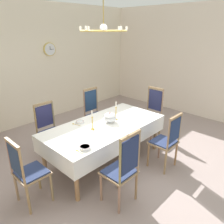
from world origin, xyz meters
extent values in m
cube|color=gray|center=(0.00, 0.00, -0.02)|extent=(7.07, 5.82, 0.04)
cube|color=#EDE0C8|center=(0.00, 2.95, 1.54)|extent=(7.07, 0.08, 3.09)
cube|color=#F0DFCD|center=(3.58, 0.00, 1.54)|extent=(0.08, 5.82, 3.09)
cylinder|color=#9E7249|center=(-1.04, -0.32, 0.37)|extent=(0.07, 0.07, 0.74)
cylinder|color=#927250|center=(1.04, -0.32, 0.37)|extent=(0.07, 0.07, 0.74)
cylinder|color=#9B7652|center=(-1.04, 0.59, 0.37)|extent=(0.07, 0.07, 0.74)
cylinder|color=#9E7552|center=(1.04, 0.59, 0.37)|extent=(0.07, 0.07, 0.74)
cube|color=#937752|center=(0.00, 0.13, 0.70)|extent=(2.16, 0.99, 0.08)
cube|color=#947450|center=(0.00, 0.13, 0.76)|extent=(2.28, 1.11, 0.03)
cube|color=white|center=(0.00, 0.13, 0.77)|extent=(2.30, 1.13, 0.00)
cube|color=white|center=(0.00, -0.43, 0.62)|extent=(2.30, 0.00, 0.31)
cube|color=white|center=(0.00, 0.69, 0.62)|extent=(2.30, 0.00, 0.31)
cube|color=white|center=(-1.14, 0.13, 0.62)|extent=(0.00, 1.13, 0.31)
cube|color=white|center=(1.14, 0.13, 0.62)|extent=(0.00, 1.13, 0.31)
cylinder|color=#976F55|center=(-0.80, -0.58, 0.24)|extent=(0.04, 0.04, 0.48)
cylinder|color=#9D784A|center=(-0.42, -0.58, 0.24)|extent=(0.04, 0.04, 0.48)
cylinder|color=#936C58|center=(-0.80, -0.94, 0.24)|extent=(0.04, 0.04, 0.48)
cylinder|color=#8F6C4A|center=(-0.42, -0.94, 0.24)|extent=(0.04, 0.04, 0.48)
cube|color=#947450|center=(-0.61, -0.76, 0.49)|extent=(0.44, 0.42, 0.02)
cube|color=navy|center=(-0.61, -0.76, 0.52)|extent=(0.40, 0.38, 0.02)
cylinder|color=olive|center=(-0.80, -0.95, 0.83)|extent=(0.03, 0.03, 0.66)
cylinder|color=#98795A|center=(-0.41, -0.95, 0.83)|extent=(0.03, 0.03, 0.66)
cube|color=navy|center=(-0.61, -0.95, 0.86)|extent=(0.34, 0.02, 0.50)
cube|color=#947450|center=(-0.61, -0.95, 1.16)|extent=(0.40, 0.04, 0.04)
cylinder|color=#8B754F|center=(-0.42, 0.85, 0.24)|extent=(0.04, 0.04, 0.48)
cylinder|color=#9E6F4E|center=(-0.80, 0.85, 0.24)|extent=(0.04, 0.04, 0.48)
cylinder|color=#9D6F55|center=(-0.42, 1.21, 0.24)|extent=(0.04, 0.04, 0.48)
cylinder|color=#8F6D54|center=(-0.80, 1.21, 0.24)|extent=(0.04, 0.04, 0.48)
cube|color=#947450|center=(-0.61, 1.03, 0.49)|extent=(0.44, 0.42, 0.02)
cube|color=navy|center=(-0.61, 1.03, 0.52)|extent=(0.40, 0.38, 0.02)
cylinder|color=#8B7C55|center=(-0.41, 1.22, 0.79)|extent=(0.03, 0.03, 0.57)
cylinder|color=#977748|center=(-0.80, 1.22, 0.79)|extent=(0.03, 0.03, 0.57)
cube|color=navy|center=(-0.61, 1.22, 0.82)|extent=(0.34, 0.02, 0.43)
cube|color=#947450|center=(-0.61, 1.22, 1.07)|extent=(0.40, 0.04, 0.04)
cylinder|color=#966E47|center=(0.42, -0.58, 0.24)|extent=(0.04, 0.04, 0.48)
cylinder|color=#9B6D58|center=(0.80, -0.58, 0.24)|extent=(0.04, 0.04, 0.48)
cylinder|color=#997951|center=(0.42, -0.94, 0.24)|extent=(0.04, 0.04, 0.48)
cylinder|color=#9E7047|center=(0.80, -0.94, 0.24)|extent=(0.04, 0.04, 0.48)
cube|color=#947450|center=(0.61, -0.76, 0.49)|extent=(0.44, 0.42, 0.02)
cube|color=navy|center=(0.61, -0.76, 0.52)|extent=(0.40, 0.38, 0.02)
cylinder|color=#8F6F53|center=(0.41, -0.95, 0.78)|extent=(0.03, 0.03, 0.55)
cylinder|color=#937B5A|center=(0.80, -0.95, 0.78)|extent=(0.03, 0.03, 0.55)
cube|color=navy|center=(0.61, -0.95, 0.81)|extent=(0.34, 0.02, 0.42)
cube|color=#947450|center=(0.61, -0.95, 1.05)|extent=(0.40, 0.04, 0.04)
cylinder|color=#977949|center=(0.80, 0.85, 0.24)|extent=(0.04, 0.04, 0.48)
cylinder|color=olive|center=(0.42, 0.85, 0.24)|extent=(0.04, 0.04, 0.48)
cylinder|color=#9C6C52|center=(0.80, 1.21, 0.24)|extent=(0.04, 0.04, 0.48)
cylinder|color=#9A7658|center=(0.42, 1.21, 0.24)|extent=(0.04, 0.04, 0.48)
cube|color=#947450|center=(0.61, 1.03, 0.49)|extent=(0.44, 0.42, 0.02)
cube|color=navy|center=(0.61, 1.03, 0.52)|extent=(0.40, 0.38, 0.02)
cylinder|color=#8C7258|center=(0.80, 1.22, 0.82)|extent=(0.03, 0.03, 0.63)
cylinder|color=#956F59|center=(0.41, 1.22, 0.82)|extent=(0.03, 0.03, 0.63)
cube|color=navy|center=(0.61, 1.22, 0.85)|extent=(0.34, 0.02, 0.48)
cube|color=#947450|center=(0.61, 1.22, 1.13)|extent=(0.40, 0.04, 0.04)
cylinder|color=#9D7E4A|center=(-1.30, 0.32, 0.24)|extent=(0.04, 0.04, 0.48)
cylinder|color=#957D55|center=(-1.30, -0.06, 0.24)|extent=(0.04, 0.04, 0.48)
cylinder|color=#997A59|center=(-1.66, 0.32, 0.24)|extent=(0.04, 0.04, 0.48)
cylinder|color=#92734B|center=(-1.66, -0.06, 0.24)|extent=(0.04, 0.04, 0.48)
cube|color=#947450|center=(-1.48, 0.13, 0.49)|extent=(0.42, 0.44, 0.02)
cube|color=navy|center=(-1.48, 0.13, 0.52)|extent=(0.38, 0.40, 0.02)
cylinder|color=#9D6F59|center=(-1.67, 0.33, 0.78)|extent=(0.03, 0.03, 0.55)
cylinder|color=#9D794E|center=(-1.67, -0.06, 0.78)|extent=(0.03, 0.03, 0.55)
cube|color=navy|center=(-1.67, 0.13, 0.81)|extent=(0.02, 0.34, 0.42)
cube|color=#947450|center=(-1.67, 0.13, 1.06)|extent=(0.04, 0.40, 0.04)
cylinder|color=#9E6C59|center=(1.30, -0.06, 0.24)|extent=(0.04, 0.04, 0.48)
cylinder|color=#977156|center=(1.30, 0.32, 0.24)|extent=(0.04, 0.04, 0.48)
cylinder|color=olive|center=(1.66, -0.06, 0.24)|extent=(0.04, 0.04, 0.48)
cylinder|color=olive|center=(1.66, 0.32, 0.24)|extent=(0.04, 0.04, 0.48)
cube|color=#947450|center=(1.48, 0.13, 0.49)|extent=(0.42, 0.44, 0.02)
cube|color=navy|center=(1.48, 0.13, 0.52)|extent=(0.38, 0.40, 0.02)
cylinder|color=#8E6E57|center=(1.67, -0.06, 0.82)|extent=(0.03, 0.03, 0.63)
cylinder|color=#98764E|center=(1.67, 0.33, 0.82)|extent=(0.03, 0.03, 0.63)
cube|color=navy|center=(1.67, 0.13, 0.85)|extent=(0.02, 0.34, 0.48)
cube|color=#947450|center=(1.67, 0.13, 1.14)|extent=(0.04, 0.40, 0.04)
cylinder|color=silver|center=(0.13, 0.13, 0.79)|extent=(0.13, 0.13, 0.02)
ellipsoid|color=silver|center=(0.13, 0.13, 0.85)|extent=(0.24, 0.24, 0.11)
ellipsoid|color=silver|center=(0.13, 0.13, 0.91)|extent=(0.22, 0.22, 0.09)
sphere|color=brown|center=(0.13, 0.13, 0.96)|extent=(0.03, 0.03, 0.03)
cylinder|color=gold|center=(-0.30, 0.13, 0.78)|extent=(0.07, 0.07, 0.02)
cylinder|color=gold|center=(-0.30, 0.13, 0.90)|extent=(0.02, 0.02, 0.22)
cone|color=gold|center=(-0.30, 0.13, 1.02)|extent=(0.04, 0.04, 0.02)
cylinder|color=silver|center=(-0.30, 0.13, 1.08)|extent=(0.02, 0.02, 0.10)
cylinder|color=gold|center=(0.30, 0.13, 0.78)|extent=(0.07, 0.07, 0.02)
cylinder|color=gold|center=(0.30, 0.13, 0.91)|extent=(0.02, 0.02, 0.24)
cone|color=gold|center=(0.30, 0.13, 1.03)|extent=(0.04, 0.04, 0.02)
cylinder|color=silver|center=(0.30, 0.13, 1.09)|extent=(0.02, 0.02, 0.10)
cylinder|color=silver|center=(-0.28, 0.52, 0.79)|extent=(0.15, 0.15, 0.04)
cylinder|color=silver|center=(-0.28, 0.52, 0.80)|extent=(0.13, 0.13, 0.03)
torus|color=brown|center=(-0.28, 0.52, 0.81)|extent=(0.15, 0.15, 0.01)
cylinder|color=silver|center=(-0.81, -0.27, 0.80)|extent=(0.17, 0.17, 0.04)
cylinder|color=silver|center=(-0.81, -0.27, 0.80)|extent=(0.14, 0.14, 0.03)
torus|color=brown|center=(-0.81, -0.27, 0.81)|extent=(0.17, 0.17, 0.01)
cube|color=gold|center=(-0.38, 0.48, 0.78)|extent=(0.05, 0.14, 0.00)
ellipsoid|color=gold|center=(-0.40, 0.56, 0.78)|extent=(0.03, 0.05, 0.01)
cube|color=gold|center=(-0.93, -0.31, 0.78)|extent=(0.01, 0.14, 0.00)
ellipsoid|color=gold|center=(-0.93, -0.23, 0.78)|extent=(0.03, 0.05, 0.01)
cylinder|color=#D1B251|center=(0.65, 2.88, 1.91)|extent=(0.35, 0.05, 0.35)
cylinder|color=silver|center=(0.65, 2.85, 1.91)|extent=(0.31, 0.01, 0.31)
cube|color=black|center=(0.65, 2.85, 1.95)|extent=(0.01, 0.00, 0.09)
cube|color=black|center=(0.69, 2.85, 1.91)|extent=(0.12, 0.00, 0.01)
cylinder|color=gold|center=(0.00, 0.13, 2.74)|extent=(0.02, 0.02, 0.60)
sphere|color=white|center=(0.00, 0.13, 2.44)|extent=(0.12, 0.12, 0.12)
torus|color=gold|center=(0.00, 0.13, 2.40)|extent=(0.75, 0.75, 0.02)
cylinder|color=silver|center=(0.36, 0.13, 2.44)|extent=(0.04, 0.04, 0.06)
cylinder|color=silver|center=(0.26, 0.39, 2.44)|extent=(0.04, 0.04, 0.06)
cylinder|color=silver|center=(0.00, 0.50, 2.44)|extent=(0.04, 0.04, 0.06)
cylinder|color=silver|center=(-0.26, 0.39, 2.44)|extent=(0.04, 0.04, 0.06)
cylinder|color=silver|center=(-0.36, 0.13, 2.44)|extent=(0.04, 0.04, 0.06)
cylinder|color=silver|center=(-0.26, -0.12, 2.44)|extent=(0.04, 0.04, 0.06)
cylinder|color=silver|center=(0.00, -0.23, 2.44)|extent=(0.04, 0.04, 0.06)
cylinder|color=silver|center=(0.26, -0.12, 2.44)|extent=(0.04, 0.04, 0.06)
camera|label=1|loc=(-2.55, -2.48, 2.43)|focal=34.73mm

